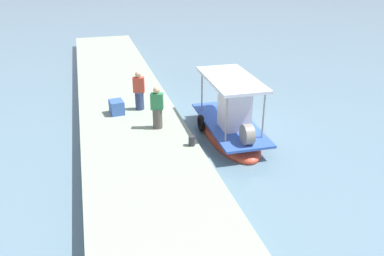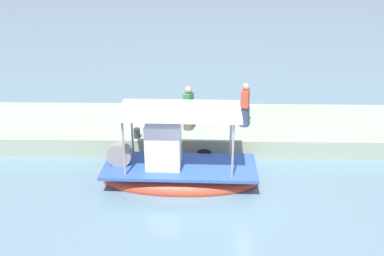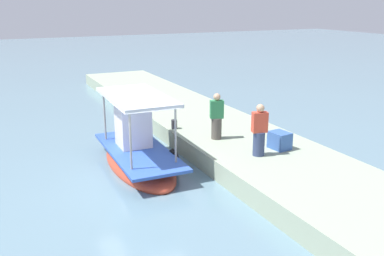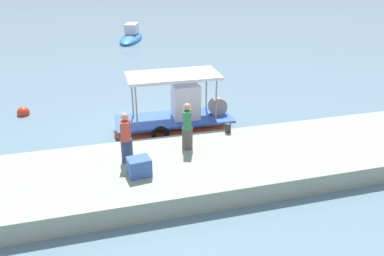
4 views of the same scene
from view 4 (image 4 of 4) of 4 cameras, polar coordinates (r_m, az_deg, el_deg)
The scene contains 9 objects.
ground_plane at distance 17.54m, azimuth -7.03°, elevation -0.31°, with size 120.00×120.00×0.00m, color slate.
dock_quay at distance 13.50m, azimuth -4.17°, elevation -6.47°, with size 36.00×4.24×0.68m, color #95A58B.
main_fishing_boat at distance 17.14m, azimuth -2.29°, elevation 1.05°, with size 5.23×2.13×2.93m.
fisherman_near_bollard at distance 14.01m, azimuth -0.69°, elevation -0.04°, with size 0.49×0.55×1.73m.
fisherman_by_crate at distance 13.32m, azimuth -9.49°, elevation -1.68°, with size 0.47×0.55×1.76m.
mooring_bollard at distance 15.57m, azimuth 5.22°, elevation 0.01°, with size 0.24×0.24×0.37m, color #2D2D33.
cargo_crate at distance 12.64m, azimuth -7.64°, elevation -5.58°, with size 0.70×0.56×0.60m, color #385FA8.
marker_buoy at distance 20.69m, azimuth -23.20°, elevation 2.07°, with size 0.59×0.59×0.59m.
moored_boat_near at distance 36.59m, azimuth -8.79°, elevation 12.90°, with size 3.34×5.68×1.61m.
Camera 4 is at (-2.13, -15.86, 7.19)m, focal length 36.89 mm.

